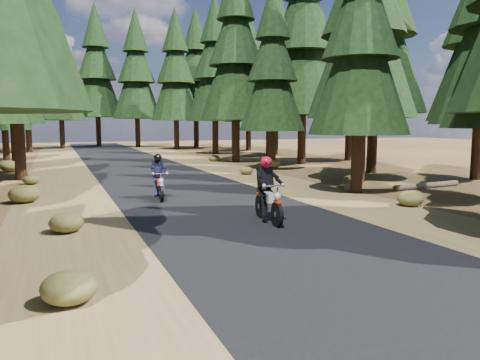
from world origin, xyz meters
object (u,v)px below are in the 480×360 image
(log_far, at_px, (427,185))
(rider_lead, at_px, (268,201))
(log_near, at_px, (354,181))
(rider_follow, at_px, (159,184))

(log_far, relative_size, rider_lead, 1.77)
(log_far, bearing_deg, log_near, 128.06)
(log_far, bearing_deg, rider_lead, -163.70)
(rider_lead, xyz_separation_m, rider_follow, (-1.98, 4.88, -0.06))
(rider_lead, bearing_deg, log_far, -153.24)
(log_near, bearing_deg, rider_follow, 136.57)
(log_far, height_order, rider_lead, rider_lead)
(log_far, height_order, rider_follow, rider_follow)
(log_near, relative_size, rider_lead, 2.31)
(log_far, xyz_separation_m, rider_follow, (-10.93, 1.24, 0.42))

